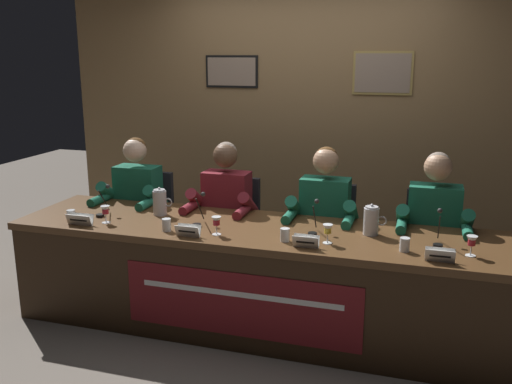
% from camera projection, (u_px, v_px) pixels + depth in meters
% --- Properties ---
extents(ground_plane, '(12.00, 12.00, 0.00)m').
position_uv_depth(ground_plane, '(256.00, 324.00, 4.00)').
color(ground_plane, '#70665B').
extents(wall_back_panelled, '(4.62, 0.14, 2.60)m').
position_uv_depth(wall_back_panelled, '(305.00, 119.00, 5.11)').
color(wall_back_panelled, '#937047').
rests_on(wall_back_panelled, ground_plane).
extents(conference_table, '(3.42, 0.85, 0.73)m').
position_uv_depth(conference_table, '(251.00, 263.00, 3.78)').
color(conference_table, brown).
rests_on(conference_table, ground_plane).
extents(chair_far_left, '(0.44, 0.45, 0.90)m').
position_uv_depth(chair_far_left, '(147.00, 227.00, 4.79)').
color(chair_far_left, black).
rests_on(chair_far_left, ground_plane).
extents(panelist_far_left, '(0.51, 0.48, 1.23)m').
position_uv_depth(panelist_far_left, '(134.00, 201.00, 4.54)').
color(panelist_far_left, black).
rests_on(panelist_far_left, ground_plane).
extents(nameplate_far_left, '(0.19, 0.06, 0.08)m').
position_uv_depth(nameplate_far_left, '(80.00, 219.00, 3.87)').
color(nameplate_far_left, white).
rests_on(nameplate_far_left, conference_table).
extents(juice_glass_far_left, '(0.06, 0.06, 0.12)m').
position_uv_depth(juice_glass_far_left, '(105.00, 211.00, 3.90)').
color(juice_glass_far_left, white).
rests_on(juice_glass_far_left, conference_table).
extents(water_cup_far_left, '(0.06, 0.06, 0.08)m').
position_uv_depth(water_cup_far_left, '(71.00, 216.00, 3.95)').
color(water_cup_far_left, silver).
rests_on(water_cup_far_left, conference_table).
extents(microphone_far_left, '(0.06, 0.17, 0.22)m').
position_uv_depth(microphone_far_left, '(103.00, 206.00, 4.09)').
color(microphone_far_left, black).
rests_on(microphone_far_left, conference_table).
extents(chair_center_left, '(0.44, 0.45, 0.90)m').
position_uv_depth(chair_center_left, '(232.00, 235.00, 4.57)').
color(chair_center_left, black).
rests_on(chair_center_left, ground_plane).
extents(panelist_center_left, '(0.51, 0.48, 1.23)m').
position_uv_depth(panelist_center_left, '(223.00, 209.00, 4.32)').
color(panelist_center_left, black).
rests_on(panelist_center_left, ground_plane).
extents(nameplate_center_left, '(0.17, 0.06, 0.08)m').
position_uv_depth(nameplate_center_left, '(188.00, 231.00, 3.62)').
color(nameplate_center_left, white).
rests_on(nameplate_center_left, conference_table).
extents(juice_glass_center_left, '(0.06, 0.06, 0.12)m').
position_uv_depth(juice_glass_center_left, '(216.00, 222.00, 3.65)').
color(juice_glass_center_left, white).
rests_on(juice_glass_center_left, conference_table).
extents(water_cup_center_left, '(0.06, 0.06, 0.08)m').
position_uv_depth(water_cup_center_left, '(167.00, 225.00, 3.74)').
color(water_cup_center_left, silver).
rests_on(water_cup_center_left, conference_table).
extents(microphone_center_left, '(0.06, 0.17, 0.22)m').
position_uv_depth(microphone_center_left, '(199.00, 215.00, 3.86)').
color(microphone_center_left, black).
rests_on(microphone_center_left, conference_table).
extents(chair_center_right, '(0.44, 0.45, 0.90)m').
position_uv_depth(chair_center_right, '(326.00, 244.00, 4.35)').
color(chair_center_right, black).
rests_on(chair_center_right, ground_plane).
extents(panelist_center_right, '(0.51, 0.48, 1.23)m').
position_uv_depth(panelist_center_right, '(323.00, 217.00, 4.10)').
color(panelist_center_right, black).
rests_on(panelist_center_right, ground_plane).
extents(nameplate_center_right, '(0.16, 0.06, 0.08)m').
position_uv_depth(nameplate_center_right, '(306.00, 241.00, 3.41)').
color(nameplate_center_right, white).
rests_on(nameplate_center_right, conference_table).
extents(juice_glass_center_right, '(0.06, 0.06, 0.12)m').
position_uv_depth(juice_glass_center_right, '(328.00, 230.00, 3.48)').
color(juice_glass_center_right, white).
rests_on(juice_glass_center_right, conference_table).
extents(water_cup_center_right, '(0.06, 0.06, 0.08)m').
position_uv_depth(water_cup_center_right, '(285.00, 236.00, 3.53)').
color(water_cup_center_right, silver).
rests_on(water_cup_center_right, conference_table).
extents(microphone_center_right, '(0.06, 0.17, 0.22)m').
position_uv_depth(microphone_center_right, '(314.00, 223.00, 3.68)').
color(microphone_center_right, black).
rests_on(microphone_center_right, conference_table).
extents(chair_far_right, '(0.44, 0.45, 0.90)m').
position_uv_depth(chair_far_right, '(430.00, 255.00, 4.13)').
color(chair_far_right, black).
rests_on(chair_far_right, ground_plane).
extents(panelist_far_right, '(0.51, 0.48, 1.23)m').
position_uv_depth(panelist_far_right, '(433.00, 227.00, 3.87)').
color(panelist_far_right, black).
rests_on(panelist_far_right, ground_plane).
extents(nameplate_far_right, '(0.17, 0.06, 0.08)m').
position_uv_depth(nameplate_far_right, '(440.00, 255.00, 3.18)').
color(nameplate_far_right, white).
rests_on(nameplate_far_right, conference_table).
extents(juice_glass_far_right, '(0.06, 0.06, 0.12)m').
position_uv_depth(juice_glass_far_right, '(472.00, 242.00, 3.26)').
color(juice_glass_far_right, white).
rests_on(juice_glass_far_right, conference_table).
extents(water_cup_far_right, '(0.06, 0.06, 0.08)m').
position_uv_depth(water_cup_far_right, '(405.00, 245.00, 3.35)').
color(water_cup_far_right, silver).
rests_on(water_cup_far_right, conference_table).
extents(microphone_far_right, '(0.06, 0.17, 0.22)m').
position_uv_depth(microphone_far_right, '(439.00, 234.00, 3.45)').
color(microphone_far_right, black).
rests_on(microphone_far_right, conference_table).
extents(water_pitcher_left_side, '(0.15, 0.10, 0.21)m').
position_uv_depth(water_pitcher_left_side, '(160.00, 202.00, 4.10)').
color(water_pitcher_left_side, silver).
rests_on(water_pitcher_left_side, conference_table).
extents(water_pitcher_right_side, '(0.15, 0.10, 0.21)m').
position_uv_depth(water_pitcher_right_side, '(371.00, 221.00, 3.65)').
color(water_pitcher_right_side, silver).
rests_on(water_pitcher_right_side, conference_table).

